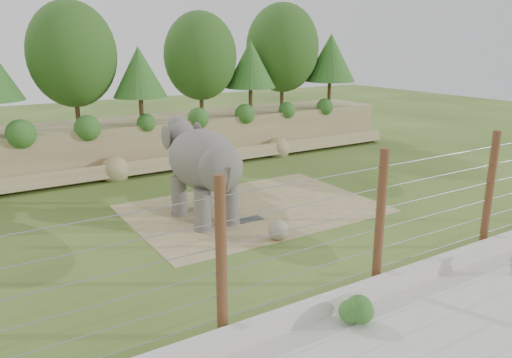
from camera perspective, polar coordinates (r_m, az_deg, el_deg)
ground at (r=18.19m, az=3.37°, el=-6.31°), size 90.00×90.00×0.00m
back_embankment at (r=28.51m, az=-10.60°, el=9.71°), size 30.00×5.52×8.77m
dirt_patch at (r=20.78m, az=-0.30°, el=-3.39°), size 10.00×7.00×0.02m
drain_grate at (r=19.54m, az=-0.80°, el=-4.59°), size 1.00×0.60×0.03m
elephant at (r=19.14m, az=-6.02°, el=0.62°), size 2.12×4.66×3.72m
stone_ball at (r=17.54m, az=2.56°, el=-5.81°), size 0.72×0.72×0.72m
retaining_wall at (r=14.68m, az=14.97°, el=-11.41°), size 26.00×0.35×0.50m
walkway at (r=13.71m, az=21.17°, el=-15.22°), size 26.00×4.00×0.01m
barrier_fence at (r=14.30m, az=14.00°, el=-4.43°), size 20.26×0.26×4.00m
walkway_shrub at (r=12.90m, az=11.60°, el=-14.55°), size 0.74×0.74×0.74m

